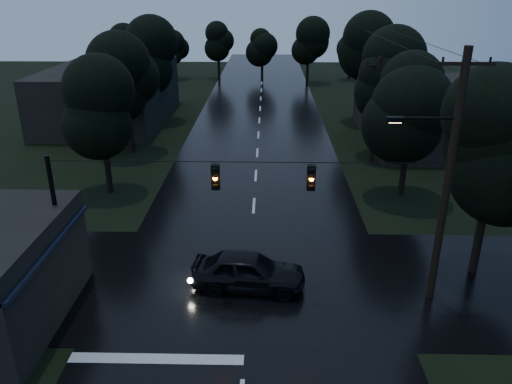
{
  "coord_description": "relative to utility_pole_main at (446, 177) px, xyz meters",
  "views": [
    {
      "loc": [
        0.72,
        -6.53,
        11.83
      ],
      "look_at": [
        0.24,
        14.89,
        2.99
      ],
      "focal_mm": 35.0,
      "sensor_mm": 36.0,
      "label": 1
    }
  ],
  "objects": [
    {
      "name": "utility_pole_main",
      "position": [
        0.0,
        0.0,
        0.0
      ],
      "size": [
        3.5,
        0.3,
        10.0
      ],
      "color": "black",
      "rests_on": "ground"
    },
    {
      "name": "utility_pole_far",
      "position": [
        0.89,
        17.0,
        -1.38
      ],
      "size": [
        2.0,
        0.3,
        7.5
      ],
      "color": "black",
      "rests_on": "ground"
    },
    {
      "name": "tree_corner_near",
      "position": [
        2.59,
        2.0,
        0.74
      ],
      "size": [
        4.48,
        4.48,
        9.44
      ],
      "color": "black",
      "rests_on": "ground"
    },
    {
      "name": "anchor_pole_left",
      "position": [
        -14.91,
        0.0,
        -2.26
      ],
      "size": [
        0.18,
        0.18,
        6.0
      ],
      "primitive_type": "cylinder",
      "color": "black",
      "rests_on": "ground"
    },
    {
      "name": "tree_right_c",
      "position": [
        2.79,
        29.0,
        1.11
      ],
      "size": [
        4.76,
        4.76,
        10.03
      ],
      "color": "black",
      "rests_on": "ground"
    },
    {
      "name": "building_far_left",
      "position": [
        -21.41,
        29.0,
        -2.76
      ],
      "size": [
        10.0,
        16.0,
        5.0
      ],
      "primitive_type": "cube",
      "color": "black",
      "rests_on": "ground"
    },
    {
      "name": "main_road",
      "position": [
        -7.41,
        19.0,
        -5.26
      ],
      "size": [
        12.0,
        120.0,
        0.02
      ],
      "primitive_type": "cube",
      "color": "black",
      "rests_on": "ground"
    },
    {
      "name": "tree_right_a",
      "position": [
        1.59,
        11.0,
        0.36
      ],
      "size": [
        4.2,
        4.2,
        8.85
      ],
      "color": "black",
      "rests_on": "ground"
    },
    {
      "name": "building_far_right",
      "position": [
        6.59,
        23.0,
        -3.06
      ],
      "size": [
        10.0,
        14.0,
        4.4
      ],
      "primitive_type": "cube",
      "color": "black",
      "rests_on": "ground"
    },
    {
      "name": "tree_left_a",
      "position": [
        -16.41,
        11.0,
        -0.02
      ],
      "size": [
        3.92,
        3.92,
        8.26
      ],
      "color": "black",
      "rests_on": "ground"
    },
    {
      "name": "tree_right_b",
      "position": [
        2.19,
        19.0,
        0.74
      ],
      "size": [
        4.48,
        4.48,
        9.44
      ],
      "color": "black",
      "rests_on": "ground"
    },
    {
      "name": "cross_street",
      "position": [
        -7.41,
        1.0,
        -5.26
      ],
      "size": [
        60.0,
        9.0,
        0.02
      ],
      "primitive_type": "cube",
      "color": "black",
      "rests_on": "ground"
    },
    {
      "name": "tree_left_c",
      "position": [
        -17.61,
        29.0,
        0.74
      ],
      "size": [
        4.48,
        4.48,
        9.44
      ],
      "color": "black",
      "rests_on": "ground"
    },
    {
      "name": "span_signals",
      "position": [
        -6.85,
        -0.01,
        -0.01
      ],
      "size": [
        15.0,
        0.37,
        1.12
      ],
      "color": "black",
      "rests_on": "ground"
    },
    {
      "name": "tree_left_b",
      "position": [
        -17.01,
        19.0,
        0.36
      ],
      "size": [
        4.2,
        4.2,
        8.85
      ],
      "color": "black",
      "rests_on": "ground"
    },
    {
      "name": "car",
      "position": [
        -7.41,
        0.5,
        -4.45
      ],
      "size": [
        4.93,
        2.38,
        1.62
      ],
      "primitive_type": "imported",
      "rotation": [
        0.0,
        0.0,
        1.47
      ],
      "color": "black",
      "rests_on": "ground"
    }
  ]
}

